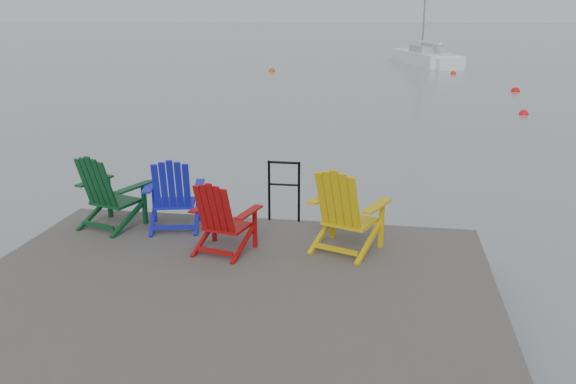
% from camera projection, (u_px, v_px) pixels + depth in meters
% --- Properties ---
extents(ground, '(400.00, 400.00, 0.00)m').
position_uv_depth(ground, '(225.00, 332.00, 6.86)').
color(ground, slate).
rests_on(ground, ground).
extents(dock, '(6.00, 5.00, 1.40)m').
position_uv_depth(dock, '(224.00, 304.00, 6.76)').
color(dock, '#302D2B').
rests_on(dock, ground).
extents(handrail, '(0.48, 0.04, 0.90)m').
position_uv_depth(handrail, '(284.00, 185.00, 8.84)').
color(handrail, black).
rests_on(handrail, dock).
extents(chair_green, '(1.01, 0.97, 1.07)m').
position_uv_depth(chair_green, '(108.00, 191.00, 8.55)').
color(chair_green, '#0B3C1B').
rests_on(chair_green, dock).
extents(chair_blue, '(0.95, 0.90, 1.04)m').
position_uv_depth(chair_blue, '(174.00, 193.00, 8.51)').
color(chair_blue, '#1118B4').
rests_on(chair_blue, dock).
extents(chair_red, '(0.88, 0.83, 0.96)m').
position_uv_depth(chair_red, '(222.00, 217.00, 7.66)').
color(chair_red, '#960B0B').
rests_on(chair_red, dock).
extents(chair_yellow, '(1.07, 1.03, 1.12)m').
position_uv_depth(chair_yellow, '(345.00, 210.00, 7.69)').
color(chair_yellow, gold).
rests_on(chair_yellow, dock).
extents(sailboat_near, '(4.76, 9.11, 12.13)m').
position_uv_depth(sailboat_near, '(424.00, 58.00, 41.82)').
color(sailboat_near, white).
rests_on(sailboat_near, ground).
extents(buoy_a, '(0.33, 0.33, 0.33)m').
position_uv_depth(buoy_a, '(524.00, 115.00, 21.28)').
color(buoy_a, red).
rests_on(buoy_a, ground).
extents(buoy_b, '(0.40, 0.40, 0.40)m').
position_uv_depth(buoy_b, '(272.00, 71.00, 36.48)').
color(buoy_b, '#B9440A').
rests_on(buoy_b, ground).
extents(buoy_c, '(0.39, 0.39, 0.39)m').
position_uv_depth(buoy_c, '(515.00, 92.00, 27.32)').
color(buoy_c, red).
rests_on(buoy_c, ground).
extents(buoy_d, '(0.35, 0.35, 0.35)m').
position_uv_depth(buoy_d, '(453.00, 74.00, 34.96)').
color(buoy_d, red).
rests_on(buoy_d, ground).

